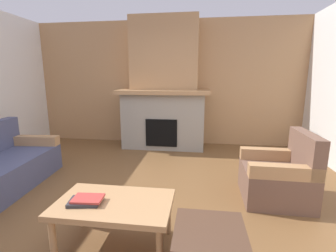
% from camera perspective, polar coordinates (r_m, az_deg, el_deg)
% --- Properties ---
extents(ground, '(9.00, 9.00, 0.00)m').
position_cam_1_polar(ground, '(2.92, -9.12, -19.09)').
color(ground, brown).
extents(wall_back_wood_panel, '(6.00, 0.12, 2.70)m').
position_cam_1_polar(wall_back_wood_panel, '(5.45, -0.34, 10.14)').
color(wall_back_wood_panel, tan).
rests_on(wall_back_wood_panel, ground).
extents(fireplace, '(1.90, 0.82, 2.70)m').
position_cam_1_polar(fireplace, '(5.09, -0.94, 7.94)').
color(fireplace, gray).
rests_on(fireplace, ground).
extents(armchair, '(0.77, 0.77, 0.85)m').
position_cam_1_polar(armchair, '(3.27, 25.08, -10.88)').
color(armchair, brown).
rests_on(armchair, ground).
extents(coffee_table, '(1.00, 0.60, 0.43)m').
position_cam_1_polar(coffee_table, '(2.23, -12.73, -18.39)').
color(coffee_table, tan).
rests_on(coffee_table, ground).
extents(book_stack_near_edge, '(0.30, 0.22, 0.05)m').
position_cam_1_polar(book_stack_near_edge, '(2.24, -19.06, -16.45)').
color(book_stack_near_edge, '#2D2D33').
rests_on(book_stack_near_edge, coffee_table).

